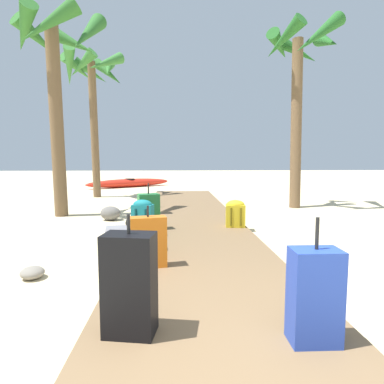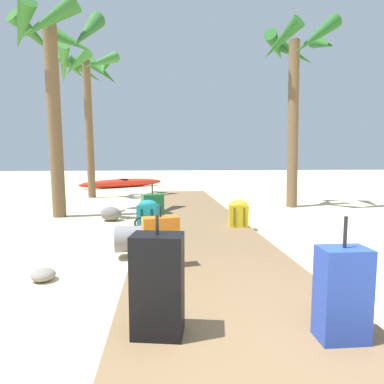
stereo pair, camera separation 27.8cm
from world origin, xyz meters
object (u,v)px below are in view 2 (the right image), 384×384
Objects in this scene: suitcase_green at (152,212)px; palm_tree_near_left at (55,59)px; duffel_bag_grey at (141,238)px; backpack_yellow at (238,212)px; palm_tree_far_left at (87,80)px; palm_tree_far_right at (298,69)px; suitcase_black at (158,285)px; kayak at (123,183)px; backpack_teal at (148,218)px; suitcase_orange at (161,242)px; suitcase_blue at (342,294)px.

palm_tree_near_left reaches higher than suitcase_green.
palm_tree_near_left is at bearing 122.14° from duffel_bag_grey.
backpack_yellow is at bearing -24.56° from palm_tree_near_left.
suitcase_green is 6.84m from palm_tree_far_left.
palm_tree_far_right reaches higher than backpack_yellow.
kayak is at bearing 97.83° from suitcase_black.
backpack_teal is 0.84× the size of suitcase_orange.
palm_tree_far_right is at bearing 41.81° from backpack_teal.
palm_tree_far_right is at bearing 10.37° from palm_tree_near_left.
suitcase_black is (0.26, -2.06, 0.18)m from duffel_bag_grey.
suitcase_black is 1.41m from suitcase_orange.
palm_tree_near_left is at bearing 130.89° from backpack_teal.
suitcase_orange reaches higher than kayak.
backpack_yellow is 7.40m from palm_tree_far_left.
suitcase_blue is at bearing -110.28° from palm_tree_far_right.
duffel_bag_grey is 2.09m from suitcase_black.
suitcase_blue is 0.18× the size of palm_tree_far_left.
palm_tree_near_left is 1.21× the size of kayak.
duffel_bag_grey is at bearing 97.08° from suitcase_black.
palm_tree_near_left reaches higher than duffel_bag_grey.
suitcase_orange is 11.45m from kayak.
suitcase_blue is at bearing -52.32° from suitcase_orange.
backpack_yellow is at bearing -71.06° from kayak.
suitcase_blue is 1.21× the size of suitcase_orange.
backpack_teal is at bearing -138.19° from palm_tree_far_right.
suitcase_black is 0.23× the size of kayak.
palm_tree_near_left is at bearing 138.86° from suitcase_green.
suitcase_blue is (1.49, -2.24, 0.15)m from duffel_bag_grey.
palm_tree_far_left is at bearing 104.96° from suitcase_black.
backpack_teal is 1.44m from suitcase_orange.
suitcase_green is 1.95m from suitcase_orange.
duffel_bag_grey is 2.70m from suitcase_blue.
palm_tree_near_left reaches higher than suitcase_orange.
backpack_yellow is 0.10× the size of palm_tree_far_left.
kayak is (-3.16, 9.22, -0.14)m from backpack_yellow.
suitcase_blue is at bearing -56.32° from duffel_bag_grey.
backpack_yellow reaches higher than kayak.
suitcase_blue is 3.78m from suitcase_green.
backpack_teal is 0.12× the size of palm_tree_far_left.
palm_tree_far_left reaches higher than suitcase_green.
suitcase_blue reaches higher than backpack_teal.
suitcase_black is 6.34m from palm_tree_near_left.
kayak is (0.45, 7.57, -3.22)m from palm_tree_near_left.
suitcase_blue is at bearing -68.77° from suitcase_green.
palm_tree_far_left is (-3.77, 5.31, 3.52)m from backpack_yellow.
palm_tree_far_left reaches higher than suitcase_orange.
kayak is at bearing 99.78° from suitcase_green.
palm_tree_far_left is (-2.17, 5.99, 3.46)m from backpack_teal.
palm_tree_near_left is at bearing -169.63° from palm_tree_far_right.
backpack_teal is 7.25m from palm_tree_far_left.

